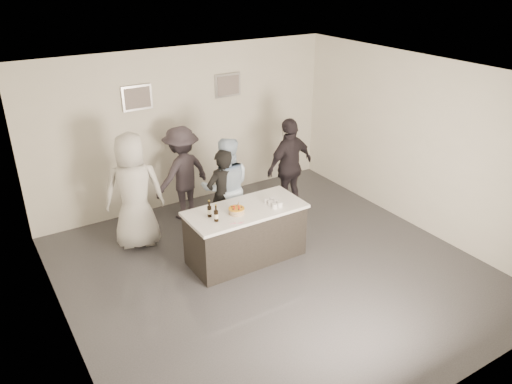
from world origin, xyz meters
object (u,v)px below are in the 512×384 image
(beer_bottle_b, at_px, (216,213))
(person_main_black, at_px, (223,196))
(person_main_blue, at_px, (226,188))
(person_guest_back, at_px, (182,173))
(person_guest_left, at_px, (134,191))
(person_guest_right, at_px, (290,166))
(bar_counter, at_px, (246,234))
(cake, at_px, (237,211))
(beer_bottle_a, at_px, (209,209))

(beer_bottle_b, relative_size, person_main_black, 0.16)
(person_main_blue, distance_m, person_guest_back, 1.05)
(person_guest_left, relative_size, person_guest_right, 1.07)
(bar_counter, relative_size, cake, 7.57)
(cake, distance_m, person_guest_left, 1.79)
(beer_bottle_b, xyz_separation_m, person_main_blue, (0.70, 0.98, -0.14))
(cake, bearing_deg, person_main_blue, 70.41)
(beer_bottle_b, bearing_deg, person_guest_left, 116.45)
(bar_counter, height_order, cake, cake)
(person_guest_back, bearing_deg, beer_bottle_b, 64.58)
(person_main_black, bearing_deg, person_guest_left, -32.27)
(beer_bottle_b, relative_size, person_guest_right, 0.14)
(beer_bottle_a, xyz_separation_m, person_guest_right, (2.16, 0.97, -0.12))
(bar_counter, bearing_deg, person_main_black, 91.14)
(bar_counter, xyz_separation_m, person_guest_back, (-0.23, 1.84, 0.42))
(person_main_black, bearing_deg, person_main_blue, -142.87)
(person_guest_right, bearing_deg, beer_bottle_a, 14.92)
(bar_counter, distance_m, cake, 0.53)
(person_main_black, relative_size, person_guest_back, 0.94)
(beer_bottle_b, bearing_deg, cake, 8.33)
(person_main_blue, xyz_separation_m, person_guest_right, (1.44, 0.17, 0.03))
(person_guest_left, bearing_deg, person_main_blue, 179.42)
(beer_bottle_b, distance_m, person_main_blue, 1.21)
(bar_counter, height_order, person_main_black, person_main_black)
(person_main_black, bearing_deg, person_guest_right, -175.23)
(beer_bottle_a, height_order, person_guest_back, person_guest_back)
(person_main_black, xyz_separation_m, person_main_blue, (0.14, 0.14, 0.06))
(bar_counter, relative_size, beer_bottle_a, 7.15)
(bar_counter, distance_m, beer_bottle_a, 0.83)
(cake, height_order, person_guest_left, person_guest_left)
(bar_counter, distance_m, person_main_blue, 0.97)
(bar_counter, height_order, person_guest_left, person_guest_left)
(person_guest_left, bearing_deg, person_guest_back, -136.67)
(beer_bottle_b, bearing_deg, person_guest_back, 80.11)
(person_main_blue, bearing_deg, person_guest_back, -48.85)
(beer_bottle_a, relative_size, person_guest_back, 0.15)
(person_main_black, relative_size, person_guest_left, 0.84)
(bar_counter, relative_size, person_guest_left, 0.95)
(beer_bottle_b, distance_m, person_guest_right, 2.43)
(bar_counter, distance_m, person_guest_left, 1.94)
(cake, xyz_separation_m, person_guest_back, (-0.03, 1.91, -0.06))
(person_main_blue, bearing_deg, beer_bottle_a, 69.11)
(beer_bottle_b, height_order, person_guest_back, person_guest_back)
(beer_bottle_a, height_order, person_guest_right, person_guest_right)
(cake, bearing_deg, person_guest_back, 90.95)
(beer_bottle_a, xyz_separation_m, person_guest_back, (0.36, 1.79, -0.16))
(person_guest_back, bearing_deg, bar_counter, 81.58)
(bar_counter, relative_size, person_guest_right, 1.02)
(person_main_black, distance_m, person_guest_back, 1.15)
(cake, distance_m, person_guest_right, 2.08)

